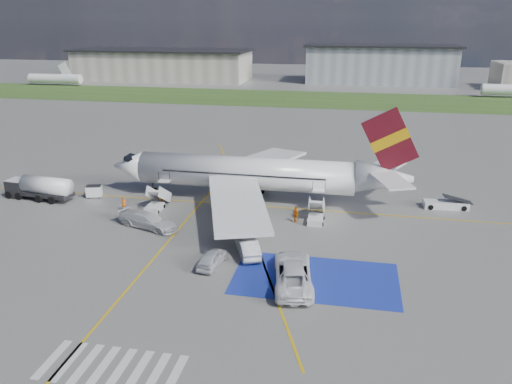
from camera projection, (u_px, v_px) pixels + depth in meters
The scene contains 22 objects.
ground at pixel (215, 248), 48.12m from camera, with size 400.00×400.00×0.00m, color #60605E.
grass_strip at pixel (308, 99), 136.08m from camera, with size 400.00×30.00×0.01m, color #2D4C1E.
taxiway_line_main at pixel (242, 205), 59.23m from camera, with size 120.00×0.20×0.01m, color gold.
taxiway_line_cross at pixel (121, 297), 39.77m from camera, with size 0.20×60.00×0.01m, color gold.
taxiway_line_diag at pixel (242, 205), 59.23m from camera, with size 0.20×60.00×0.01m, color gold.
staging_box at pixel (315, 278), 42.60m from camera, with size 14.00×8.00×0.01m, color #1A2EA1.
crosswalk at pixel (112, 367), 31.78m from camera, with size 9.00×4.00×0.01m.
terminal_west at pixel (163, 65), 176.82m from camera, with size 60.00×22.00×10.00m, color gray.
terminal_centre at pixel (380, 65), 167.50m from camera, with size 48.00×18.00×12.00m, color gray.
airliner at pixel (258, 174), 59.69m from camera, with size 36.81×32.95×11.92m.
airstairs_fwd at pixel (156, 204), 57.70m from camera, with size 1.90×5.20×3.60m.
airstairs_aft at pixel (316, 216), 54.34m from camera, with size 1.90×5.20×3.60m.
fuel_tanker at pixel (40, 190), 60.82m from camera, with size 8.77×3.32×2.92m.
gpu_cart at pixel (94, 192), 61.64m from camera, with size 2.06×1.61×1.52m.
belt_loader at pixel (446, 205), 58.20m from camera, with size 5.47×2.38×1.61m.
car_silver_a at pixel (212, 258), 44.56m from camera, with size 1.71×4.25×1.45m, color silver.
car_silver_b at pixel (248, 247), 46.57m from camera, with size 1.70×4.89×1.61m, color #AFB1B7.
van_white_a at pixel (293, 269), 41.60m from camera, with size 3.06×6.64×2.49m, color white.
van_white_b at pixel (148, 218), 52.65m from camera, with size 2.19×5.39×2.11m, color silver.
crew_fwd at pixel (124, 204), 57.34m from camera, with size 0.59×0.39×1.62m, color #FF660D.
crew_nose at pixel (161, 197), 59.47m from camera, with size 0.76×0.59×1.56m, color orange.
crew_aft at pixel (296, 214), 54.06m from camera, with size 1.05×0.44×1.79m, color orange.
Camera 1 is at (12.28, -42.02, 21.09)m, focal length 35.00 mm.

